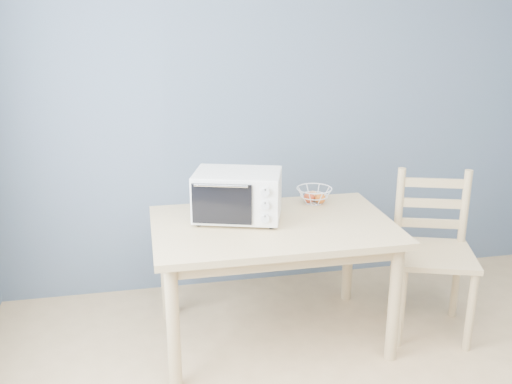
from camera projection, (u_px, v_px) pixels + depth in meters
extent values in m
cube|color=slate|center=(284.00, 106.00, 3.94)|extent=(4.00, 0.01, 2.60)
cube|color=tan|center=(273.00, 226.00, 3.33)|extent=(1.40, 0.90, 0.04)
cylinder|color=tan|center=(173.00, 327.00, 2.98)|extent=(0.07, 0.07, 0.71)
cylinder|color=tan|center=(394.00, 304.00, 3.21)|extent=(0.07, 0.07, 0.71)
cylinder|color=tan|center=(166.00, 267.00, 3.67)|extent=(0.07, 0.07, 0.71)
cylinder|color=tan|center=(348.00, 252.00, 3.90)|extent=(0.07, 0.07, 0.71)
cube|color=white|center=(238.00, 195.00, 3.33)|extent=(0.57, 0.47, 0.28)
cube|color=black|center=(226.00, 195.00, 3.34)|extent=(0.39, 0.37, 0.22)
cube|color=black|center=(222.00, 204.00, 3.18)|extent=(0.33, 0.11, 0.23)
cylinder|color=silver|center=(221.00, 186.00, 3.12)|extent=(0.29, 0.10, 0.02)
cube|color=white|center=(265.00, 205.00, 3.16)|extent=(0.13, 0.05, 0.25)
cylinder|color=black|center=(199.00, 224.00, 3.28)|extent=(0.03, 0.03, 0.02)
cylinder|color=black|center=(272.00, 227.00, 3.24)|extent=(0.03, 0.03, 0.02)
cylinder|color=black|center=(207.00, 210.00, 3.52)|extent=(0.03, 0.03, 0.02)
cylinder|color=black|center=(275.00, 212.00, 3.48)|extent=(0.03, 0.03, 0.02)
cylinder|color=silver|center=(265.00, 192.00, 3.13)|extent=(0.05, 0.03, 0.05)
cylinder|color=silver|center=(265.00, 205.00, 3.15)|extent=(0.05, 0.03, 0.05)
cylinder|color=silver|center=(265.00, 219.00, 3.17)|extent=(0.05, 0.03, 0.05)
torus|color=white|center=(314.00, 188.00, 3.62)|extent=(0.27, 0.27, 0.01)
torus|color=white|center=(314.00, 196.00, 3.64)|extent=(0.21, 0.21, 0.01)
torus|color=white|center=(314.00, 203.00, 3.65)|extent=(0.12, 0.12, 0.01)
sphere|color=red|center=(309.00, 198.00, 3.64)|extent=(0.07, 0.07, 0.07)
sphere|color=#D56219|center=(320.00, 198.00, 3.63)|extent=(0.07, 0.07, 0.07)
sphere|color=tan|center=(313.00, 196.00, 3.68)|extent=(0.07, 0.07, 0.07)
cube|color=tan|center=(434.00, 255.00, 3.46)|extent=(0.59, 0.59, 0.03)
cylinder|color=tan|center=(401.00, 308.00, 3.38)|extent=(0.05, 0.05, 0.50)
cylinder|color=tan|center=(471.00, 312.00, 3.33)|extent=(0.05, 0.05, 0.50)
cylinder|color=tan|center=(393.00, 278.00, 3.76)|extent=(0.05, 0.05, 0.50)
cylinder|color=tan|center=(456.00, 281.00, 3.71)|extent=(0.05, 0.05, 0.50)
cylinder|color=tan|center=(399.00, 206.00, 3.60)|extent=(0.05, 0.05, 0.50)
cylinder|color=tan|center=(465.00, 209.00, 3.56)|extent=(0.05, 0.05, 0.50)
cube|color=tan|center=(430.00, 223.00, 3.61)|extent=(0.39, 0.15, 0.06)
cube|color=tan|center=(432.00, 203.00, 3.57)|extent=(0.39, 0.15, 0.06)
cube|color=tan|center=(434.00, 183.00, 3.53)|extent=(0.39, 0.15, 0.06)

